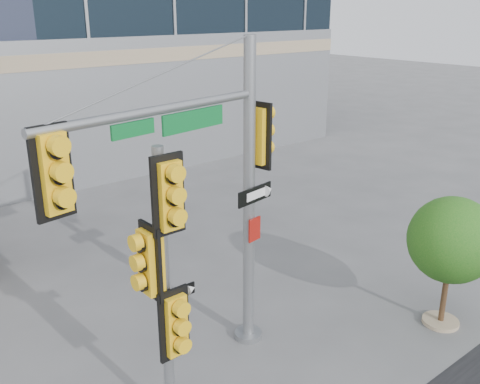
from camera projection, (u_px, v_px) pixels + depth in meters
ground at (307, 362)px, 11.35m from camera, size 120.00×120.00×0.00m
main_signal_pole at (208, 177)px, 10.02m from camera, size 5.14×1.31×6.66m
secondary_signal_pole at (165, 276)px, 8.63m from camera, size 0.89×0.66×5.17m
street_tree at (452, 243)px, 12.11m from camera, size 2.04×1.99×3.17m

